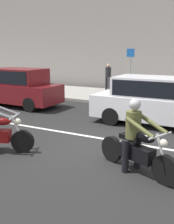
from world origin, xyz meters
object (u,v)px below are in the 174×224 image
motorcycle_with_rider_olive (137,143)px  street_sign_post (130,67)px  pedestrian_bystander (108,76)px  parked_sedan_white (153,101)px  parked_hatchback_maroon (19,87)px

motorcycle_with_rider_olive → street_sign_post: (-3.42, 9.19, 1.05)m
motorcycle_with_rider_olive → pedestrian_bystander: (-4.92, 9.56, 0.47)m
parked_sedan_white → pedestrian_bystander: pedestrian_bystander is taller
parked_hatchback_maroon → pedestrian_bystander: size_ratio=2.36×
parked_hatchback_maroon → street_sign_post: (3.81, 4.82, 0.78)m
motorcycle_with_rider_olive → parked_hatchback_maroon: bearing=148.9°
parked_sedan_white → street_sign_post: size_ratio=1.71×
parked_hatchback_maroon → parked_sedan_white: size_ratio=0.90×
parked_sedan_white → parked_hatchback_maroon: bearing=177.7°
motorcycle_with_rider_olive → pedestrian_bystander: bearing=117.2°
parked_sedan_white → pedestrian_bystander: (-4.19, 5.46, 0.25)m
parked_sedan_white → pedestrian_bystander: 6.89m
motorcycle_with_rider_olive → parked_sedan_white: 4.17m
street_sign_post → pedestrian_bystander: bearing=165.9°
street_sign_post → pedestrian_bystander: size_ratio=1.53×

